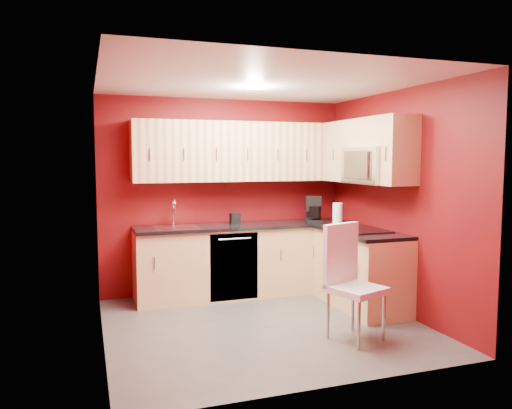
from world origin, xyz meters
TOP-DOWN VIEW (x-y plane):
  - floor at (0.00, 0.00)m, footprint 3.20×3.20m
  - ceiling at (0.00, 0.00)m, footprint 3.20×3.20m
  - wall_back at (0.00, 1.50)m, footprint 3.20×0.00m
  - wall_front at (0.00, -1.50)m, footprint 3.20×0.00m
  - wall_left at (-1.60, 0.00)m, footprint 0.00×3.00m
  - wall_right at (1.60, 0.00)m, footprint 0.00×3.00m
  - base_cabinets_back at (0.20, 1.20)m, footprint 2.80×0.60m
  - base_cabinets_right at (1.30, 0.25)m, footprint 0.60×1.30m
  - countertop_back at (0.20, 1.19)m, footprint 2.80×0.63m
  - countertop_right at (1.29, 0.23)m, footprint 0.63×1.27m
  - upper_cabinets_back at (0.20, 1.32)m, footprint 2.80×0.35m
  - upper_cabinets_right at (1.42, 0.44)m, footprint 0.35×1.55m
  - microwave at (1.39, 0.20)m, footprint 0.42×0.76m
  - cooktop at (1.28, 0.20)m, footprint 0.50×0.55m
  - sink at (-0.70, 1.20)m, footprint 0.52×0.42m
  - dishwasher_front at (-0.05, 0.91)m, footprint 0.60×0.02m
  - downlight at (0.00, 0.30)m, footprint 0.20×0.20m
  - coffee_maker at (1.10, 1.10)m, footprint 0.28×0.32m
  - napkin_holder at (0.08, 1.31)m, footprint 0.12×0.12m
  - paper_towel at (1.22, 0.68)m, footprint 0.21×0.21m
  - dining_chair at (0.70, -0.68)m, footprint 0.58×0.59m

SIDE VIEW (x-z plane):
  - floor at x=0.00m, z-range 0.00..0.00m
  - base_cabinets_back at x=0.20m, z-range 0.00..0.87m
  - base_cabinets_right at x=1.30m, z-range 0.00..0.87m
  - dishwasher_front at x=-0.05m, z-range 0.03..0.84m
  - dining_chair at x=0.70m, z-range 0.00..1.11m
  - countertop_back at x=0.20m, z-range 0.87..0.91m
  - countertop_right at x=1.29m, z-range 0.87..0.91m
  - cooktop at x=1.28m, z-range 0.91..0.92m
  - sink at x=-0.70m, z-range 0.77..1.12m
  - napkin_holder at x=0.08m, z-range 0.91..1.04m
  - paper_towel at x=1.22m, z-range 0.91..1.19m
  - coffee_maker at x=1.10m, z-range 0.91..1.24m
  - wall_back at x=0.00m, z-range -0.35..2.85m
  - wall_front at x=0.00m, z-range -0.35..2.85m
  - wall_left at x=-1.60m, z-range -0.25..2.75m
  - wall_right at x=1.60m, z-range -0.25..2.75m
  - microwave at x=1.39m, z-range 1.45..1.87m
  - upper_cabinets_back at x=0.20m, z-range 1.45..2.20m
  - upper_cabinets_right at x=1.42m, z-range 1.51..2.26m
  - downlight at x=0.00m, z-range 2.48..2.49m
  - ceiling at x=0.00m, z-range 2.50..2.50m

